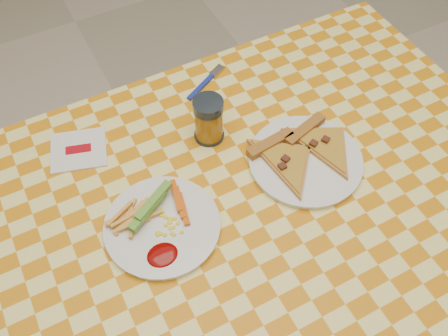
{
  "coord_description": "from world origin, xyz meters",
  "views": [
    {
      "loc": [
        -0.3,
        -0.48,
        1.65
      ],
      "look_at": [
        -0.01,
        0.08,
        0.78
      ],
      "focal_mm": 40.0,
      "sensor_mm": 36.0,
      "label": 1
    }
  ],
  "objects": [
    {
      "name": "ground",
      "position": [
        0.0,
        0.0,
        0.0
      ],
      "size": [
        8.0,
        8.0,
        0.0
      ],
      "primitive_type": "plane",
      "color": "beige",
      "rests_on": "ground"
    },
    {
      "name": "drink_glass",
      "position": [
        0.01,
        0.19,
        0.81
      ],
      "size": [
        0.07,
        0.07,
        0.11
      ],
      "color": "black",
      "rests_on": "table"
    },
    {
      "name": "fries_veggies",
      "position": [
        -0.19,
        0.04,
        0.78
      ],
      "size": [
        0.19,
        0.17,
        0.04
      ],
      "color": "#FAAA4F",
      "rests_on": "plate_left"
    },
    {
      "name": "napkin",
      "position": [
        -0.27,
        0.29,
        0.76
      ],
      "size": [
        0.15,
        0.14,
        0.01
      ],
      "rotation": [
        0.0,
        0.0,
        -0.29
      ],
      "color": "silver",
      "rests_on": "table"
    },
    {
      "name": "plate_right",
      "position": [
        0.16,
        0.03,
        0.76
      ],
      "size": [
        0.28,
        0.28,
        0.01
      ],
      "primitive_type": "cylinder",
      "rotation": [
        0.0,
        0.0,
        -0.15
      ],
      "color": "white",
      "rests_on": "table"
    },
    {
      "name": "pizza_slices",
      "position": [
        0.17,
        0.04,
        0.78
      ],
      "size": [
        0.28,
        0.25,
        0.02
      ],
      "color": "#BD8E3A",
      "rests_on": "plate_right"
    },
    {
      "name": "table",
      "position": [
        0.0,
        0.0,
        0.68
      ],
      "size": [
        1.28,
        0.88,
        0.76
      ],
      "color": "silver",
      "rests_on": "ground"
    },
    {
      "name": "plate_left",
      "position": [
        -0.18,
        0.02,
        0.76
      ],
      "size": [
        0.28,
        0.28,
        0.01
      ],
      "primitive_type": "cylinder",
      "rotation": [
        0.0,
        0.0,
        -0.24
      ],
      "color": "white",
      "rests_on": "table"
    },
    {
      "name": "fork",
      "position": [
        0.08,
        0.35,
        0.76
      ],
      "size": [
        0.13,
        0.08,
        0.01
      ],
      "rotation": [
        0.0,
        0.0,
        0.49
      ],
      "color": "navy",
      "rests_on": "table"
    }
  ]
}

